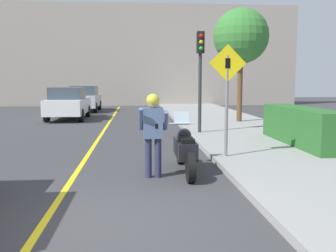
# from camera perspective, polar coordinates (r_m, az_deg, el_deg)

# --- Properties ---
(ground_plane) EXTENTS (80.00, 80.00, 0.00)m
(ground_plane) POSITION_cam_1_polar(r_m,az_deg,el_deg) (5.52, -12.47, -14.50)
(ground_plane) COLOR #38383A
(sidewalk_curb) EXTENTS (4.40, 44.00, 0.14)m
(sidewalk_curb) POSITION_cam_1_polar(r_m,az_deg,el_deg) (10.15, 18.98, -4.46)
(sidewalk_curb) COLOR gray
(sidewalk_curb) RESTS_ON ground
(road_center_line) EXTENTS (0.12, 36.00, 0.01)m
(road_center_line) POSITION_cam_1_polar(r_m,az_deg,el_deg) (11.35, -11.49, -3.38)
(road_center_line) COLOR yellow
(road_center_line) RESTS_ON ground
(building_backdrop) EXTENTS (28.00, 1.20, 8.15)m
(building_backdrop) POSITION_cam_1_polar(r_m,az_deg,el_deg) (31.17, -6.26, 10.65)
(building_backdrop) COLOR gray
(building_backdrop) RESTS_ON ground
(motorcycle) EXTENTS (0.62, 2.33, 1.29)m
(motorcycle) POSITION_cam_1_polar(r_m,az_deg,el_deg) (8.23, 2.60, -3.62)
(motorcycle) COLOR black
(motorcycle) RESTS_ON ground
(person_biker) EXTENTS (0.59, 0.48, 1.74)m
(person_biker) POSITION_cam_1_polar(r_m,az_deg,el_deg) (7.67, -2.29, -0.07)
(person_biker) COLOR #282D4C
(person_biker) RESTS_ON ground
(crossing_sign) EXTENTS (0.91, 0.08, 2.74)m
(crossing_sign) POSITION_cam_1_polar(r_m,az_deg,el_deg) (9.28, 8.98, 5.49)
(crossing_sign) COLOR slate
(crossing_sign) RESTS_ON sidewalk_curb
(traffic_light) EXTENTS (0.26, 0.30, 3.60)m
(traffic_light) POSITION_cam_1_polar(r_m,az_deg,el_deg) (13.57, 4.94, 9.59)
(traffic_light) COLOR #2D2D30
(traffic_light) RESTS_ON sidewalk_curb
(hedge_row) EXTENTS (0.90, 4.15, 1.07)m
(hedge_row) POSITION_cam_1_polar(r_m,az_deg,el_deg) (11.75, 19.71, 0.01)
(hedge_row) COLOR #286028
(hedge_row) RESTS_ON sidewalk_curb
(street_tree) EXTENTS (2.50, 2.50, 5.13)m
(street_tree) POSITION_cam_1_polar(r_m,az_deg,el_deg) (17.72, 11.06, 13.22)
(street_tree) COLOR brown
(street_tree) RESTS_ON sidewalk_curb
(parked_car_white) EXTENTS (1.88, 4.20, 1.68)m
(parked_car_white) POSITION_cam_1_polar(r_m,az_deg,el_deg) (20.20, -14.96, 3.40)
(parked_car_white) COLOR black
(parked_car_white) RESTS_ON ground
(parked_car_silver) EXTENTS (1.88, 4.20, 1.68)m
(parked_car_silver) POSITION_cam_1_polar(r_m,az_deg,el_deg) (25.39, -12.59, 4.13)
(parked_car_silver) COLOR black
(parked_car_silver) RESTS_ON ground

